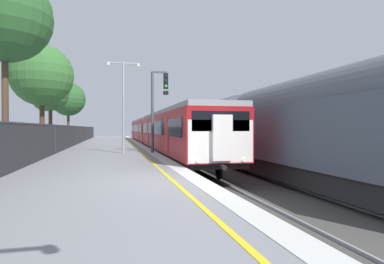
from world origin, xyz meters
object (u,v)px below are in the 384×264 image
background_tree_centre (43,77)px  background_tree_right (49,94)px  freight_train_adjacent_track (192,128)px  background_tree_left (4,19)px  platform_lamp_mid (123,99)px  background_tree_back (68,100)px  signal_gantry (157,102)px  commuter_train_at_platform (157,131)px

background_tree_centre → background_tree_right: background_tree_centre is taller
freight_train_adjacent_track → background_tree_left: bearing=-130.0°
platform_lamp_mid → background_tree_back: 27.85m
background_tree_left → background_tree_centre: background_tree_left is taller
freight_train_adjacent_track → signal_gantry: size_ratio=11.08×
signal_gantry → background_tree_centre: (-7.73, 5.45, 2.13)m
background_tree_centre → background_tree_left: bearing=-91.0°
background_tree_left → background_tree_centre: (0.14, 8.13, -1.58)m
freight_train_adjacent_track → platform_lamp_mid: bearing=-119.6°
background_tree_centre → background_tree_back: bearing=92.9°
commuter_train_at_platform → signal_gantry: bearing=-97.5°
background_tree_centre → commuter_train_at_platform: bearing=32.5°
background_tree_right → background_tree_back: bearing=92.2°
platform_lamp_mid → background_tree_centre: (-5.66, 5.52, 2.01)m
commuter_train_at_platform → platform_lamp_mid: bearing=-107.3°
signal_gantry → background_tree_left: background_tree_left is taller
freight_train_adjacent_track → background_tree_right: bearing=-167.4°
commuter_train_at_platform → background_tree_centre: bearing=-147.5°
commuter_train_at_platform → platform_lamp_mid: size_ratio=7.02×
commuter_train_at_platform → freight_train_adjacent_track: (4.00, 1.93, 0.30)m
platform_lamp_mid → background_tree_right: 11.99m
platform_lamp_mid → background_tree_left: (-5.80, -2.61, 3.59)m
commuter_train_at_platform → background_tree_right: (-9.65, -1.12, 3.24)m
background_tree_right → signal_gantry: bearing=-51.3°
commuter_train_at_platform → background_tree_centre: size_ratio=5.13×
commuter_train_at_platform → signal_gantry: size_ratio=7.69×
freight_train_adjacent_track → background_tree_centre: size_ratio=7.39×
freight_train_adjacent_track → background_tree_centre: background_tree_centre is taller
platform_lamp_mid → background_tree_back: bearing=104.0°
commuter_train_at_platform → background_tree_centre: 11.65m
background_tree_left → background_tree_back: 29.61m
freight_train_adjacent_track → background_tree_back: 20.12m
signal_gantry → platform_lamp_mid: (-2.06, -0.07, 0.12)m
commuter_train_at_platform → freight_train_adjacent_track: freight_train_adjacent_track is taller
background_tree_centre → background_tree_right: 4.83m
background_tree_left → freight_train_adjacent_track: bearing=50.0°
signal_gantry → background_tree_right: 13.12m
background_tree_left → signal_gantry: bearing=18.8°
signal_gantry → platform_lamp_mid: 2.07m
background_tree_right → background_tree_centre: bearing=-84.7°
background_tree_centre → background_tree_back: size_ratio=0.98×
commuter_train_at_platform → background_tree_left: bearing=-123.7°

